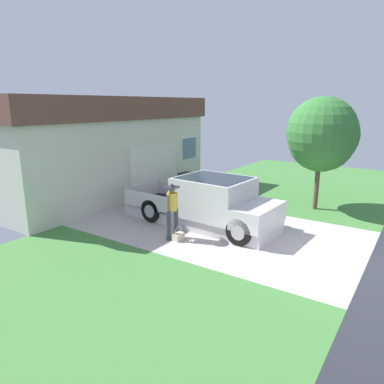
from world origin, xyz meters
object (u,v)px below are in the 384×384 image
object	(u,v)px
house_with_garage	(82,145)
wheeled_trash_bin	(188,183)
front_yard_tree	(323,135)
handbag	(178,236)
pickup_truck	(210,204)
person_with_hat	(172,207)

from	to	relation	value
house_with_garage	wheeled_trash_bin	size ratio (longest dim) A/B	10.07
front_yard_tree	handbag	bearing A→B (deg)	155.39
pickup_truck	handbag	size ratio (longest dim) A/B	12.65
house_with_garage	front_yard_tree	xyz separation A→B (m)	(3.00, -9.84, 0.69)
handbag	wheeled_trash_bin	world-z (taller)	wheeled_trash_bin
pickup_truck	handbag	world-z (taller)	pickup_truck
front_yard_tree	wheeled_trash_bin	xyz separation A→B (m)	(-0.97, 5.37, -2.29)
person_with_hat	wheeled_trash_bin	xyz separation A→B (m)	(4.58, 2.59, -0.44)
handbag	front_yard_tree	distance (m)	6.69
pickup_truck	wheeled_trash_bin	bearing A→B (deg)	-132.43
wheeled_trash_bin	pickup_truck	bearing A→B (deg)	-135.42
handbag	house_with_garage	xyz separation A→B (m)	(2.56, 7.30, 2.02)
house_with_garage	wheeled_trash_bin	distance (m)	5.17
front_yard_tree	wheeled_trash_bin	distance (m)	5.91
pickup_truck	front_yard_tree	world-z (taller)	front_yard_tree
person_with_hat	front_yard_tree	world-z (taller)	front_yard_tree
handbag	wheeled_trash_bin	bearing A→B (deg)	31.55
person_with_hat	house_with_garage	distance (m)	7.60
handbag	house_with_garage	world-z (taller)	house_with_garage
house_with_garage	front_yard_tree	world-z (taller)	house_with_garage
person_with_hat	handbag	bearing A→B (deg)	-88.03
handbag	front_yard_tree	xyz separation A→B (m)	(5.56, -2.55, 2.71)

